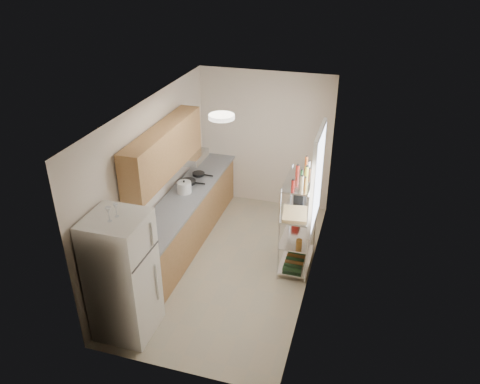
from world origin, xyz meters
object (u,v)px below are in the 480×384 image
(cutting_board, at_px, (295,214))
(espresso_machine, at_px, (300,192))
(refrigerator, at_px, (123,276))
(rice_cooker, at_px, (184,187))
(frying_pan_large, at_px, (188,182))

(cutting_board, relative_size, espresso_machine, 1.72)
(cutting_board, bearing_deg, refrigerator, -134.79)
(rice_cooker, xyz_separation_m, cutting_board, (1.92, -0.38, 0.03))
(refrigerator, xyz_separation_m, cutting_board, (1.84, 1.85, 0.17))
(rice_cooker, bearing_deg, frying_pan_large, 103.30)
(rice_cooker, relative_size, cutting_board, 0.51)
(refrigerator, height_order, espresso_machine, refrigerator)
(frying_pan_large, relative_size, cutting_board, 0.61)
(refrigerator, bearing_deg, rice_cooker, 92.08)
(rice_cooker, height_order, espresso_machine, espresso_machine)
(cutting_board, bearing_deg, rice_cooker, 168.68)
(frying_pan_large, xyz_separation_m, cutting_board, (2.00, -0.72, 0.10))
(rice_cooker, relative_size, frying_pan_large, 0.84)
(refrigerator, relative_size, espresso_machine, 6.39)
(rice_cooker, distance_m, cutting_board, 1.96)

